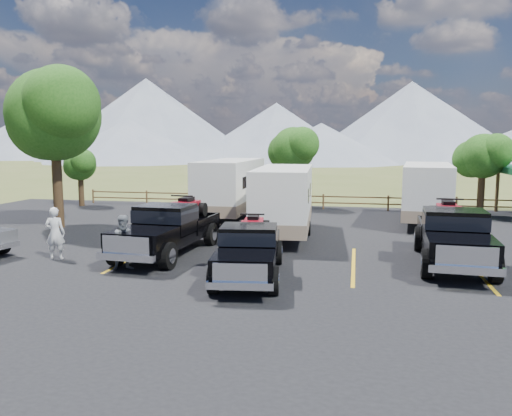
% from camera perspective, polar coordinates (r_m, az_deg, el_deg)
% --- Properties ---
extents(ground, '(320.00, 320.00, 0.00)m').
position_cam_1_polar(ground, '(14.03, 2.62, -10.25)').
color(ground, '#4B5725').
rests_on(ground, ground).
extents(asphalt_lot, '(44.00, 34.00, 0.04)m').
position_cam_1_polar(asphalt_lot, '(16.88, 4.19, -7.11)').
color(asphalt_lot, black).
rests_on(asphalt_lot, ground).
extents(stall_lines, '(12.12, 5.50, 0.01)m').
position_cam_1_polar(stall_lines, '(17.83, 4.60, -6.23)').
color(stall_lines, gold).
rests_on(stall_lines, asphalt_lot).
extents(tree_big_nw, '(5.54, 5.18, 7.84)m').
position_cam_1_polar(tree_big_nw, '(26.61, -22.15, 9.83)').
color(tree_big_nw, '#301E12').
rests_on(tree_big_nw, ground).
extents(tree_ne_a, '(3.11, 2.92, 4.76)m').
position_cam_1_polar(tree_ne_a, '(31.02, 24.47, 5.40)').
color(tree_ne_a, '#301E12').
rests_on(tree_ne_a, ground).
extents(tree_north, '(3.46, 3.24, 5.25)m').
position_cam_1_polar(tree_north, '(32.47, 4.27, 6.74)').
color(tree_north, '#301E12').
rests_on(tree_north, ground).
extents(tree_nw_small, '(2.59, 2.43, 3.85)m').
position_cam_1_polar(tree_nw_small, '(35.22, -19.49, 4.68)').
color(tree_nw_small, '#301E12').
rests_on(tree_nw_small, ground).
extents(rail_fence, '(36.12, 0.12, 1.00)m').
position_cam_1_polar(rail_fence, '(31.91, 11.29, 0.79)').
color(rail_fence, brown).
rests_on(rail_fence, ground).
extents(mountain_range, '(209.00, 71.00, 20.00)m').
position_cam_1_polar(mountain_range, '(119.62, 6.86, 9.23)').
color(mountain_range, slate).
rests_on(mountain_range, ground).
extents(rig_left, '(2.59, 6.51, 2.13)m').
position_cam_1_polar(rig_left, '(19.25, -9.93, -2.19)').
color(rig_left, black).
rests_on(rig_left, asphalt_lot).
extents(rig_center, '(2.50, 5.76, 1.87)m').
position_cam_1_polar(rig_center, '(15.82, -0.75, -4.66)').
color(rig_center, black).
rests_on(rig_center, asphalt_lot).
extents(rig_right, '(2.60, 6.63, 2.18)m').
position_cam_1_polar(rig_right, '(18.72, 21.56, -2.82)').
color(rig_right, black).
rests_on(rig_right, asphalt_lot).
extents(trailer_left, '(2.51, 9.33, 3.25)m').
position_cam_1_polar(trailer_left, '(27.82, -2.90, 2.30)').
color(trailer_left, white).
rests_on(trailer_left, asphalt_lot).
extents(trailer_center, '(2.78, 8.99, 3.11)m').
position_cam_1_polar(trailer_center, '(22.45, 3.20, 0.85)').
color(trailer_center, white).
rests_on(trailer_center, asphalt_lot).
extents(trailer_right, '(3.11, 8.98, 3.10)m').
position_cam_1_polar(trailer_right, '(27.42, 18.93, 1.66)').
color(trailer_right, white).
rests_on(trailer_right, asphalt_lot).
extents(person_a, '(0.78, 0.60, 1.92)m').
position_cam_1_polar(person_a, '(19.54, -21.98, -2.69)').
color(person_a, silver).
rests_on(person_a, asphalt_lot).
extents(person_b, '(1.14, 1.08, 1.85)m').
position_cam_1_polar(person_b, '(17.20, -14.73, -3.84)').
color(person_b, slate).
rests_on(person_b, asphalt_lot).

